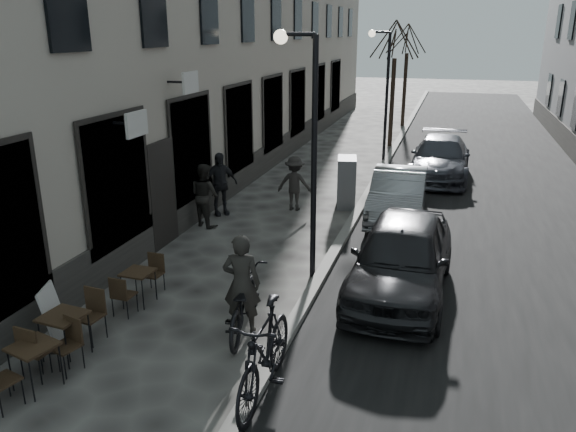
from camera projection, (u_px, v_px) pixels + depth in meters
The scene contains 20 objects.
road at pixel (483, 178), 20.25m from camera, with size 7.30×60.00×0.00m, color black.
kerb at pixel (382, 170), 21.21m from camera, with size 0.25×60.00×0.12m, color slate.
streetlamp_near at pixel (306, 131), 11.23m from camera, with size 0.90×0.28×5.09m.
streetlamp_far at pixel (383, 81), 22.15m from camera, with size 0.90×0.28×5.09m.
tree_near at pixel (396, 40), 24.39m from camera, with size 2.40×2.40×5.70m.
tree_far at pixel (408, 38), 29.85m from camera, with size 2.40×2.40×5.70m.
bistro_set_a at pixel (35, 362), 8.24m from camera, with size 0.75×1.50×0.85m.
bistro_set_b at pixel (65, 332), 9.01m from camera, with size 0.69×1.57×0.91m.
bistro_set_c at pixel (139, 284), 10.85m from camera, with size 0.57×1.36×0.79m.
sign_board at pixel (56, 322), 9.41m from camera, with size 0.53×0.68×1.06m.
utility_cabinet at pixel (346, 182), 16.80m from camera, with size 0.55×0.99×1.49m, color slate.
bicycle at pixel (242, 302), 9.81m from camera, with size 0.73×2.11×1.11m, color black.
cyclist_rider at pixel (242, 284), 9.70m from camera, with size 0.66×0.43×1.81m, color #262421.
pedestrian_near at pixel (205, 195), 15.07m from camera, with size 0.84×0.65×1.72m, color black.
pedestrian_mid at pixel (295, 183), 16.44m from camera, with size 1.04×0.60×1.61m, color #292624.
pedestrian_far at pixel (219, 184), 15.97m from camera, with size 1.06×0.44×1.82m, color black.
car_near at pixel (402, 257), 11.17m from camera, with size 1.85×4.59×1.56m, color black.
car_mid at pixel (398, 194), 15.78m from camera, with size 1.44×4.14×1.36m, color gray.
car_far at pixel (440, 158), 20.10m from camera, with size 2.01×4.95×1.44m, color #3C3E47.
moped at pixel (265, 352), 8.01m from camera, with size 0.66×2.32×1.40m, color black.
Camera 1 is at (2.65, -4.84, 5.07)m, focal length 35.00 mm.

